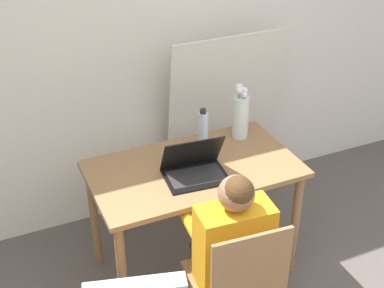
{
  "coord_description": "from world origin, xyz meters",
  "views": [
    {
      "loc": [
        -0.92,
        -0.75,
        2.34
      ],
      "look_at": [
        0.06,
        1.43,
        0.91
      ],
      "focal_mm": 50.0,
      "sensor_mm": 36.0,
      "label": 1
    }
  ],
  "objects_px": {
    "chair_occupied": "(238,286)",
    "water_bottle": "(203,130)",
    "person_seated": "(230,240)",
    "laptop": "(194,167)",
    "flower_vase": "(241,114)"
  },
  "relations": [
    {
      "from": "chair_occupied",
      "to": "person_seated",
      "type": "distance_m",
      "value": 0.22
    },
    {
      "from": "chair_occupied",
      "to": "person_seated",
      "type": "height_order",
      "value": "person_seated"
    },
    {
      "from": "chair_occupied",
      "to": "laptop",
      "type": "distance_m",
      "value": 0.66
    },
    {
      "from": "flower_vase",
      "to": "water_bottle",
      "type": "xyz_separation_m",
      "value": [
        -0.26,
        -0.03,
        -0.03
      ]
    },
    {
      "from": "water_bottle",
      "to": "chair_occupied",
      "type": "bearing_deg",
      "value": -103.0
    },
    {
      "from": "chair_occupied",
      "to": "flower_vase",
      "type": "distance_m",
      "value": 1.04
    },
    {
      "from": "chair_occupied",
      "to": "person_seated",
      "type": "relative_size",
      "value": 0.82
    },
    {
      "from": "laptop",
      "to": "person_seated",
      "type": "bearing_deg",
      "value": -86.51
    },
    {
      "from": "laptop",
      "to": "water_bottle",
      "type": "height_order",
      "value": "water_bottle"
    },
    {
      "from": "water_bottle",
      "to": "person_seated",
      "type": "bearing_deg",
      "value": -104.35
    },
    {
      "from": "laptop",
      "to": "flower_vase",
      "type": "distance_m",
      "value": 0.51
    },
    {
      "from": "flower_vase",
      "to": "water_bottle",
      "type": "bearing_deg",
      "value": -172.54
    },
    {
      "from": "laptop",
      "to": "water_bottle",
      "type": "relative_size",
      "value": 1.39
    },
    {
      "from": "chair_occupied",
      "to": "water_bottle",
      "type": "xyz_separation_m",
      "value": [
        0.18,
        0.79,
        0.41
      ]
    },
    {
      "from": "chair_occupied",
      "to": "water_bottle",
      "type": "relative_size",
      "value": 3.36
    }
  ]
}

